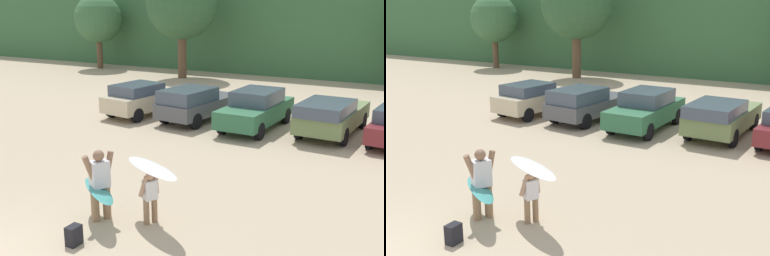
% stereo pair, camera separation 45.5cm
% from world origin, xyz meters
% --- Properties ---
extents(hillside_ridge, '(108.00, 12.00, 6.66)m').
position_xyz_m(hillside_ridge, '(0.00, 33.52, 3.33)').
color(hillside_ridge, '#38663D').
rests_on(hillside_ridge, ground_plane).
extents(tree_right, '(3.81, 3.81, 5.88)m').
position_xyz_m(tree_right, '(-17.31, 25.11, 3.95)').
color(tree_right, brown).
rests_on(tree_right, ground_plane).
extents(tree_left, '(4.97, 4.97, 7.67)m').
position_xyz_m(tree_left, '(-8.81, 23.83, 5.15)').
color(tree_left, brown).
rests_on(tree_left, ground_plane).
extents(parked_car_champagne, '(2.33, 4.31, 1.54)m').
position_xyz_m(parked_car_champagne, '(-4.62, 12.82, 0.81)').
color(parked_car_champagne, beige).
rests_on(parked_car_champagne, ground_plane).
extents(parked_car_dark_gray, '(2.35, 4.58, 1.56)m').
position_xyz_m(parked_car_dark_gray, '(-1.82, 12.97, 0.83)').
color(parked_car_dark_gray, '#4C4F54').
rests_on(parked_car_dark_gray, ground_plane).
extents(parked_car_forest_green, '(1.93, 4.64, 1.66)m').
position_xyz_m(parked_car_forest_green, '(1.03, 13.04, 0.86)').
color(parked_car_forest_green, '#2D6642').
rests_on(parked_car_forest_green, ground_plane).
extents(parked_car_olive_green, '(2.14, 4.83, 1.50)m').
position_xyz_m(parked_car_olive_green, '(4.05, 13.50, 0.82)').
color(parked_car_olive_green, '#6B7F4C').
rests_on(parked_car_olive_green, ground_plane).
extents(person_adult, '(0.50, 0.79, 1.79)m').
position_xyz_m(person_adult, '(0.96, 2.93, 1.01)').
color(person_adult, '#8C6B4C').
rests_on(person_adult, ground_plane).
extents(person_child, '(0.36, 0.55, 1.29)m').
position_xyz_m(person_child, '(2.13, 3.36, 0.73)').
color(person_child, '#8C6B4C').
rests_on(person_child, ground_plane).
extents(surfboard_teal, '(1.83, 1.57, 0.21)m').
position_xyz_m(surfboard_teal, '(1.04, 2.79, 0.83)').
color(surfboard_teal, teal).
extents(surfboard_white, '(2.10, 1.45, 0.08)m').
position_xyz_m(surfboard_white, '(2.21, 3.32, 1.43)').
color(surfboard_white, white).
extents(backpack_dropped, '(0.24, 0.34, 0.45)m').
position_xyz_m(backpack_dropped, '(1.25, 1.64, 0.22)').
color(backpack_dropped, black).
rests_on(backpack_dropped, ground_plane).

